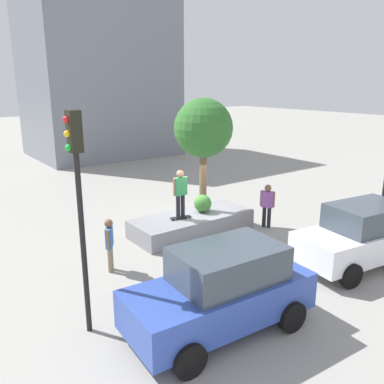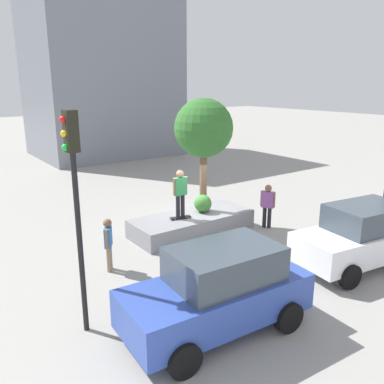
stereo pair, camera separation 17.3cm
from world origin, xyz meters
name	(u,v)px [view 2 (the right image)]	position (x,y,z in m)	size (l,w,h in m)	color
ground_plane	(194,227)	(0.00, 0.00, 0.00)	(120.00, 120.00, 0.00)	gray
planter_ledge	(192,223)	(0.35, 0.37, 0.34)	(4.70, 1.87, 0.68)	gray
plaza_tree	(204,129)	(-0.38, 0.09, 3.85)	(2.22, 2.22, 4.31)	brown
boxwood_shrub	(203,203)	(-0.21, 0.30, 1.02)	(0.68, 0.68, 0.68)	#3D7A33
skateboard	(180,217)	(0.96, 0.47, 0.74)	(0.83, 0.36, 0.07)	black
skateboarder	(180,190)	(0.96, 0.47, 1.77)	(0.60, 0.27, 1.76)	black
police_car	(362,236)	(-2.16, 5.77, 1.00)	(4.42, 2.44, 1.96)	white
sedan_parked	(219,290)	(3.54, 5.81, 1.02)	(4.44, 2.26, 2.01)	#2D479E
traffic_light_corner	(75,189)	(6.02, 4.03, 3.38)	(0.35, 0.29, 5.00)	black
pedestrian_crossing	(108,241)	(4.28, 1.53, 0.95)	(0.39, 0.49, 1.65)	#847056
bystander_watching	(268,203)	(-2.32, 1.68, 1.00)	(0.39, 0.53, 1.73)	black
plaza_lowrise_south	(102,70)	(-4.26, -17.85, 6.42)	(10.20, 8.10, 12.83)	slate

